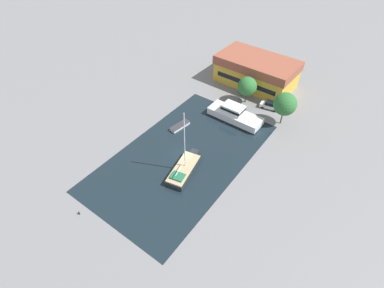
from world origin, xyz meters
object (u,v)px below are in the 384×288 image
Objects in this scene: sailboat_moored at (184,169)px; warehouse_building at (256,71)px; parked_car at (270,105)px; motor_cruiser at (234,115)px; quay_tree_by_water at (285,104)px; small_dinghy at (180,126)px; quay_tree_near_building at (247,86)px.

warehouse_building is at bearing 84.70° from sailboat_moored.
sailboat_moored reaches higher than parked_car.
sailboat_moored is at bearing -177.59° from motor_cruiser.
quay_tree_by_water is 1.49× the size of small_dinghy.
small_dinghy is at bearing 119.67° from sailboat_moored.
sailboat_moored is at bearing 162.29° from parked_car.
quay_tree_near_building is at bearing 82.24° from sailboat_moored.
warehouse_building reaches higher than motor_cruiser.
sailboat_moored reaches higher than motor_cruiser.
warehouse_building is 34.13m from sailboat_moored.
quay_tree_by_water is at bearing -14.01° from quay_tree_near_building.
small_dinghy is at bearing -140.00° from quay_tree_by_water.
parked_car is 0.37× the size of motor_cruiser.
motor_cruiser is (-8.50, -4.67, -3.60)m from quay_tree_by_water.
sailboat_moored is at bearing -85.95° from quay_tree_near_building.
quay_tree_near_building is at bearing -74.87° from warehouse_building.
sailboat_moored is at bearing 140.08° from small_dinghy.
quay_tree_near_building is 7.77m from motor_cruiser.
quay_tree_near_building is at bearing 10.61° from motor_cruiser.
small_dinghy is (-16.18, -13.58, -4.51)m from quay_tree_by_water.
small_dinghy is at bearing -98.63° from warehouse_building.
warehouse_building is at bearing 12.65° from motor_cruiser.
small_dinghy is (-7.67, -8.91, -0.91)m from motor_cruiser.
sailboat_moored is (-3.75, -26.42, -0.17)m from parked_car.
warehouse_building is 16.15m from quay_tree_by_water.
warehouse_building is 25.07m from small_dinghy.
parked_car is 9.28m from motor_cruiser.
parked_car is at bearing 11.31° from quay_tree_near_building.
quay_tree_near_building is 1.42× the size of parked_car.
quay_tree_near_building is at bearing 91.68° from parked_car.
motor_cruiser is (1.24, -7.10, -2.90)m from quay_tree_near_building.
parked_car is at bearing 139.91° from quay_tree_by_water.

